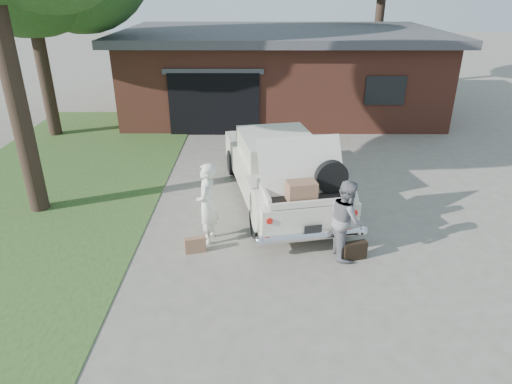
{
  "coord_description": "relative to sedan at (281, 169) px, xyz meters",
  "views": [
    {
      "loc": [
        0.02,
        -7.97,
        5.07
      ],
      "look_at": [
        0.0,
        0.6,
        1.1
      ],
      "focal_mm": 32.0,
      "sensor_mm": 36.0,
      "label": 1
    }
  ],
  "objects": [
    {
      "name": "sedan",
      "position": [
        0.0,
        0.0,
        0.0
      ],
      "size": [
        3.15,
        5.81,
        2.11
      ],
      "rotation": [
        0.0,
        0.0,
        0.2
      ],
      "color": "beige",
      "rests_on": "ground"
    },
    {
      "name": "house",
      "position": [
        0.37,
        8.89,
        0.86
      ],
      "size": [
        12.8,
        7.8,
        3.3
      ],
      "color": "brown",
      "rests_on": "ground"
    },
    {
      "name": "grass_strip",
      "position": [
        -6.11,
        0.41,
        -0.8
      ],
      "size": [
        6.0,
        16.0,
        0.02
      ],
      "primitive_type": "cube",
      "color": "#2D4C1E",
      "rests_on": "ground"
    },
    {
      "name": "woman_left",
      "position": [
        -1.63,
        -2.11,
        0.08
      ],
      "size": [
        0.48,
        0.68,
        1.77
      ],
      "primitive_type": "imported",
      "rotation": [
        0.0,
        0.0,
        -1.66
      ],
      "color": "white",
      "rests_on": "ground"
    },
    {
      "name": "suitcase_right",
      "position": [
        1.35,
        -2.81,
        -0.62
      ],
      "size": [
        0.52,
        0.29,
        0.38
      ],
      "primitive_type": "cube",
      "rotation": [
        0.0,
        0.0,
        0.28
      ],
      "color": "black",
      "rests_on": "ground"
    },
    {
      "name": "woman_right",
      "position": [
        1.17,
        -2.64,
        0.01
      ],
      "size": [
        0.68,
        0.84,
        1.64
      ],
      "primitive_type": "imported",
      "rotation": [
        0.0,
        0.0,
        1.65
      ],
      "color": "slate",
      "rests_on": "ground"
    },
    {
      "name": "ground",
      "position": [
        -0.61,
        -2.59,
        -0.81
      ],
      "size": [
        90.0,
        90.0,
        0.0
      ],
      "primitive_type": "plane",
      "color": "gray",
      "rests_on": "ground"
    },
    {
      "name": "suitcase_left",
      "position": [
        -1.85,
        -2.56,
        -0.64
      ],
      "size": [
        0.45,
        0.25,
        0.33
      ],
      "primitive_type": "cube",
      "rotation": [
        0.0,
        0.0,
        0.26
      ],
      "color": "#95684C",
      "rests_on": "ground"
    }
  ]
}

